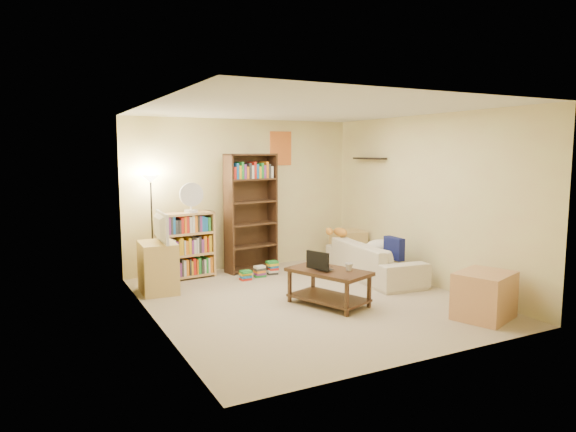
{
  "coord_description": "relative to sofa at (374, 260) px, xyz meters",
  "views": [
    {
      "loc": [
        -3.26,
        -5.79,
        1.95
      ],
      "look_at": [
        0.05,
        0.67,
        1.05
      ],
      "focal_mm": 32.0,
      "sensor_mm": 36.0,
      "label": 1
    }
  ],
  "objects": [
    {
      "name": "sofa",
      "position": [
        0.0,
        0.0,
        0.0
      ],
      "size": [
        2.05,
        1.11,
        0.56
      ],
      "primitive_type": "imported",
      "rotation": [
        0.0,
        0.0,
        1.47
      ],
      "color": "beige",
      "rests_on": "ground"
    },
    {
      "name": "mug",
      "position": [
        -1.19,
        -1.07,
        0.23
      ],
      "size": [
        0.21,
        0.21,
        0.1
      ],
      "primitive_type": "imported",
      "rotation": [
        0.0,
        0.0,
        0.78
      ],
      "color": "silver",
      "rests_on": "coffee_table"
    },
    {
      "name": "tabby_cat",
      "position": [
        -0.18,
        0.75,
        0.35
      ],
      "size": [
        0.44,
        0.19,
        0.15
      ],
      "color": "orange",
      "rests_on": "sofa"
    },
    {
      "name": "cream_blanket",
      "position": [
        0.14,
        0.03,
        0.2
      ],
      "size": [
        0.51,
        0.37,
        0.22
      ],
      "primitive_type": "ellipsoid",
      "color": "white",
      "rests_on": "sofa"
    },
    {
      "name": "laptop",
      "position": [
        -1.42,
        -0.85,
        0.19
      ],
      "size": [
        0.41,
        0.33,
        0.03
      ],
      "primitive_type": "imported",
      "rotation": [
        0.0,
        0.0,
        1.73
      ],
      "color": "black",
      "rests_on": "coffee_table"
    },
    {
      "name": "side_table",
      "position": [
        0.2,
        1.01,
        0.01
      ],
      "size": [
        0.58,
        0.58,
        0.59
      ],
      "primitive_type": "cube",
      "rotation": [
        0.0,
        0.0,
        -0.15
      ],
      "color": "tan",
      "rests_on": "ground"
    },
    {
      "name": "tv_stand",
      "position": [
        -3.19,
        0.71,
        0.07
      ],
      "size": [
        0.5,
        0.68,
        0.71
      ],
      "primitive_type": "cube",
      "rotation": [
        0.0,
        0.0,
        -0.05
      ],
      "color": "tan",
      "rests_on": "ground"
    },
    {
      "name": "navy_pillow",
      "position": [
        0.05,
        -0.42,
        0.25
      ],
      "size": [
        0.11,
        0.37,
        0.33
      ],
      "primitive_type": "cube",
      "rotation": [
        0.0,
        0.0,
        1.57
      ],
      "color": "#121851",
      "rests_on": "sofa"
    },
    {
      "name": "short_bookshelf",
      "position": [
        -2.59,
        1.31,
        0.24
      ],
      "size": [
        0.83,
        0.42,
        1.03
      ],
      "rotation": [
        0.0,
        0.0,
        0.12
      ],
      "color": "tan",
      "rests_on": "ground"
    },
    {
      "name": "desk_fan",
      "position": [
        -2.53,
        1.26,
        0.99
      ],
      "size": [
        0.37,
        0.21,
        0.46
      ],
      "color": "silver",
      "rests_on": "short_bookshelf"
    },
    {
      "name": "book_stacks",
      "position": [
        -1.55,
        0.85,
        -0.18
      ],
      "size": [
        0.71,
        0.3,
        0.22
      ],
      "color": "red",
      "rests_on": "ground"
    },
    {
      "name": "end_cabinet",
      "position": [
        -0.04,
        -2.21,
        -0.0
      ],
      "size": [
        0.81,
        0.75,
        0.55
      ],
      "primitive_type": "cube",
      "rotation": [
        0.0,
        0.0,
        0.35
      ],
      "color": "tan",
      "rests_on": "ground"
    },
    {
      "name": "television",
      "position": [
        -3.19,
        0.71,
        0.64
      ],
      "size": [
        0.74,
        0.17,
        0.42
      ],
      "primitive_type": "imported",
      "rotation": [
        0.0,
        0.0,
        1.52
      ],
      "color": "black",
      "rests_on": "tv_stand"
    },
    {
      "name": "room",
      "position": [
        -1.52,
        -0.58,
        1.34
      ],
      "size": [
        4.5,
        4.54,
        2.52
      ],
      "color": "tan",
      "rests_on": "ground"
    },
    {
      "name": "tall_bookshelf",
      "position": [
        -1.51,
        1.32,
        0.74
      ],
      "size": [
        0.9,
        0.42,
        1.93
      ],
      "rotation": [
        0.0,
        0.0,
        0.16
      ],
      "color": "#3B2416",
      "rests_on": "ground"
    },
    {
      "name": "tv_remote",
      "position": [
        -1.41,
        -0.55,
        0.19
      ],
      "size": [
        0.16,
        0.18,
        0.02
      ],
      "primitive_type": "cube",
      "rotation": [
        0.0,
        0.0,
        0.67
      ],
      "color": "black",
      "rests_on": "coffee_table"
    },
    {
      "name": "floor_lamp",
      "position": [
        -3.1,
        1.46,
        1.01
      ],
      "size": [
        0.27,
        0.27,
        1.62
      ],
      "color": "black",
      "rests_on": "ground"
    },
    {
      "name": "laptop_screen",
      "position": [
        -1.56,
        -0.91,
        0.32
      ],
      "size": [
        0.14,
        0.33,
        0.23
      ],
      "primitive_type": "cube",
      "rotation": [
        0.0,
        0.0,
        0.37
      ],
      "color": "white",
      "rests_on": "laptop"
    },
    {
      "name": "coffee_table",
      "position": [
        -1.39,
        -0.91,
        0.02
      ],
      "size": [
        0.91,
        1.17,
        0.46
      ],
      "rotation": [
        0.0,
        0.0,
        0.37
      ],
      "color": "#3C2817",
      "rests_on": "ground"
    }
  ]
}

